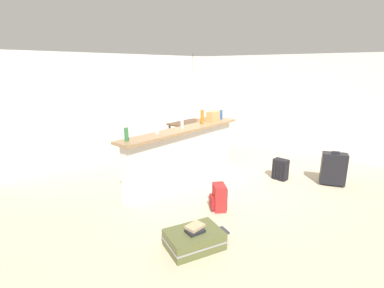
{
  "coord_description": "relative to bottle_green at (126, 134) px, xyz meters",
  "views": [
    {
      "loc": [
        -4.59,
        -3.19,
        2.23
      ],
      "look_at": [
        -0.29,
        0.54,
        0.68
      ],
      "focal_mm": 27.24,
      "sensor_mm": 36.0,
      "label": 1
    }
  ],
  "objects": [
    {
      "name": "ground_plane",
      "position": [
        1.92,
        -0.49,
        -1.2
      ],
      "size": [
        13.0,
        13.0,
        0.05
      ],
      "primitive_type": "cube",
      "color": "#BCAD8E"
    },
    {
      "name": "wall_back",
      "position": [
        1.92,
        2.56,
        0.07
      ],
      "size": [
        6.6,
        0.1,
        2.5
      ],
      "primitive_type": "cube",
      "color": "silver",
      "rests_on": "ground_plane"
    },
    {
      "name": "wall_right",
      "position": [
        4.97,
        -0.19,
        0.07
      ],
      "size": [
        0.1,
        6.0,
        2.5
      ],
      "primitive_type": "cube",
      "color": "silver",
      "rests_on": "ground_plane"
    },
    {
      "name": "partition_half_wall",
      "position": [
        1.29,
        -0.04,
        -0.67
      ],
      "size": [
        2.8,
        0.2,
        1.02
      ],
      "primitive_type": "cube",
      "color": "silver",
      "rests_on": "ground_plane"
    },
    {
      "name": "bar_countertop",
      "position": [
        1.29,
        -0.04,
        -0.13
      ],
      "size": [
        2.96,
        0.4,
        0.05
      ],
      "primitive_type": "cube",
      "color": "#93704C",
      "rests_on": "partition_half_wall"
    },
    {
      "name": "bottle_green",
      "position": [
        0.0,
        0.0,
        0.0
      ],
      "size": [
        0.07,
        0.07,
        0.22
      ],
      "primitive_type": "cylinder",
      "color": "#2D6B38",
      "rests_on": "bar_countertop"
    },
    {
      "name": "bottle_clear",
      "position": [
        0.67,
        0.04,
        0.01
      ],
      "size": [
        0.07,
        0.07,
        0.24
      ],
      "primitive_type": "cylinder",
      "color": "silver",
      "rests_on": "bar_countertop"
    },
    {
      "name": "bottle_white",
      "position": [
        1.29,
        0.01,
        -0.0
      ],
      "size": [
        0.06,
        0.06,
        0.21
      ],
      "primitive_type": "cylinder",
      "color": "silver",
      "rests_on": "bar_countertop"
    },
    {
      "name": "bottle_amber",
      "position": [
        1.87,
        -0.01,
        0.03
      ],
      "size": [
        0.07,
        0.07,
        0.28
      ],
      "primitive_type": "cylinder",
      "color": "#9E661E",
      "rests_on": "bar_countertop"
    },
    {
      "name": "bottle_blue",
      "position": [
        2.54,
        -0.0,
        -0.01
      ],
      "size": [
        0.07,
        0.07,
        0.2
      ],
      "primitive_type": "cylinder",
      "color": "#284C89",
      "rests_on": "bar_countertop"
    },
    {
      "name": "grocery_bag",
      "position": [
        2.21,
        -0.03,
        0.0
      ],
      "size": [
        0.26,
        0.18,
        0.22
      ],
      "primitive_type": "cube",
      "color": "tan",
      "rests_on": "bar_countertop"
    },
    {
      "name": "dining_table",
      "position": [
        3.12,
        1.37,
        -0.53
      ],
      "size": [
        1.1,
        0.8,
        0.74
      ],
      "color": "#4C331E",
      "rests_on": "ground_plane"
    },
    {
      "name": "dining_chair_near_partition",
      "position": [
        3.05,
        0.85,
        -0.66
      ],
      "size": [
        0.42,
        0.42,
        0.93
      ],
      "color": "#9E754C",
      "rests_on": "ground_plane"
    },
    {
      "name": "pendant_lamp",
      "position": [
        3.22,
        1.4,
        0.6
      ],
      "size": [
        0.34,
        0.34,
        0.83
      ],
      "color": "black"
    },
    {
      "name": "suitcase_flat_olive",
      "position": [
        -0.23,
        -1.6,
        -1.07
      ],
      "size": [
        0.89,
        0.72,
        0.22
      ],
      "color": "#51562D",
      "rests_on": "ground_plane"
    },
    {
      "name": "backpack_black",
      "position": [
        2.65,
        -1.42,
        -0.98
      ],
      "size": [
        0.26,
        0.29,
        0.42
      ],
      "color": "black",
      "rests_on": "ground_plane"
    },
    {
      "name": "backpack_red",
      "position": [
        0.79,
        -1.24,
        -0.98
      ],
      "size": [
        0.34,
        0.34,
        0.42
      ],
      "color": "red",
      "rests_on": "ground_plane"
    },
    {
      "name": "suitcase_upright_black",
      "position": [
        3.03,
        -2.3,
        -0.85
      ],
      "size": [
        0.39,
        0.5,
        0.67
      ],
      "color": "black",
      "rests_on": "ground_plane"
    },
    {
      "name": "book_stack",
      "position": [
        -0.21,
        -1.6,
        -0.92
      ],
      "size": [
        0.27,
        0.22,
        0.07
      ],
      "color": "black",
      "rests_on": "suitcase_flat_olive"
    }
  ]
}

